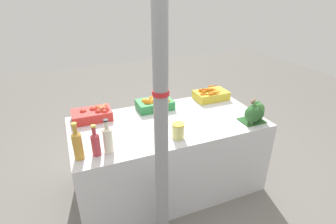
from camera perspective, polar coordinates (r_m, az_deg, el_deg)
The scene contains 12 objects.
ground_plane at distance 2.94m, azimuth 0.00°, elevation -15.38°, with size 10.00×10.00×0.00m, color slate.
market_table at distance 2.70m, azimuth 0.00°, elevation -9.27°, with size 1.81×0.91×0.77m, color silver.
support_pole at distance 1.62m, azimuth -1.58°, elevation 2.33°, with size 0.11×0.11×2.59m.
apple_crate at distance 2.61m, azimuth -15.68°, elevation -0.26°, with size 0.37×0.23×0.13m.
orange_crate at distance 2.73m, azimuth -2.95°, elevation 1.87°, with size 0.37×0.23×0.13m.
carrot_crate at distance 3.00m, azimuth 9.34°, elevation 3.74°, with size 0.37×0.23×0.13m.
broccoli_pile at distance 2.59m, azimuth 18.40°, elevation -0.10°, with size 0.24×0.20×0.18m.
juice_bottle_amber at distance 2.04m, azimuth -19.11°, elevation -6.63°, with size 0.07×0.07×0.30m.
juice_bottle_ruby at distance 2.05m, azimuth -15.49°, elevation -6.50°, with size 0.07×0.07×0.26m.
juice_bottle_cloudy at distance 2.05m, azimuth -12.96°, elevation -5.70°, with size 0.07×0.07×0.28m.
pickle_jar at distance 2.20m, azimuth 2.22°, elevation -4.13°, with size 0.11×0.11×0.14m.
sparrow_bird at distance 2.52m, azimuth 18.01°, elevation 2.21°, with size 0.12×0.09×0.05m.
Camera 1 is at (-0.83, -2.04, 1.95)m, focal length 28.00 mm.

